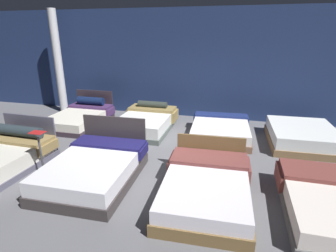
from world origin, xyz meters
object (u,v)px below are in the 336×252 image
object	(u,v)px
bed_1	(95,168)
bed_4	(81,117)
bed_2	(206,186)
price_sign	(42,159)
bed_0	(1,157)
bed_6	(220,130)
support_pillar	(58,63)
bed_7	(302,136)
bed_5	(146,122)

from	to	relation	value
bed_1	bed_4	world-z (taller)	bed_1
bed_2	price_sign	xyz separation A→B (m)	(-3.27, -0.05, 0.13)
bed_0	bed_2	xyz separation A→B (m)	(4.36, -0.02, -0.02)
bed_0	price_sign	size ratio (longest dim) A/B	2.19
bed_6	support_pillar	size ratio (longest dim) A/B	0.57
bed_1	support_pillar	xyz separation A→B (m)	(-3.54, 4.07, 1.50)
bed_7	price_sign	world-z (taller)	price_sign
bed_2	price_sign	world-z (taller)	price_sign
bed_0	bed_7	bearing A→B (deg)	26.38
bed_5	bed_7	size ratio (longest dim) A/B	1.05
bed_2	price_sign	size ratio (longest dim) A/B	2.38
bed_6	support_pillar	xyz separation A→B (m)	(-5.73, 1.15, 1.54)
bed_2	bed_6	world-z (taller)	bed_2
bed_7	bed_1	bearing A→B (deg)	-147.34
bed_0	bed_6	distance (m)	5.28
bed_2	support_pillar	world-z (taller)	support_pillar
support_pillar	bed_7	bearing A→B (deg)	-8.22
bed_1	price_sign	size ratio (longest dim) A/B	2.34
bed_1	bed_5	bearing A→B (deg)	87.96
bed_6	price_sign	xyz separation A→B (m)	(-3.29, -3.03, 0.15)
bed_1	bed_4	distance (m)	3.71
bed_5	price_sign	bearing A→B (deg)	-109.43
bed_0	support_pillar	distance (m)	4.58
bed_7	bed_0	bearing A→B (deg)	-157.16
bed_1	support_pillar	bearing A→B (deg)	129.08
price_sign	bed_2	bearing A→B (deg)	0.81
bed_4	bed_5	bearing A→B (deg)	0.14
bed_0	support_pillar	xyz separation A→B (m)	(-1.35, 4.11, 1.50)
price_sign	support_pillar	xyz separation A→B (m)	(-2.44, 4.18, 1.39)
bed_5	bed_7	world-z (taller)	bed_5
bed_2	price_sign	bearing A→B (deg)	178.24
bed_5	price_sign	distance (m)	3.31
bed_6	price_sign	world-z (taller)	price_sign
bed_4	support_pillar	distance (m)	2.31
bed_5	price_sign	xyz separation A→B (m)	(-1.11, -3.12, 0.11)
bed_4	bed_7	world-z (taller)	bed_4
bed_4	price_sign	world-z (taller)	price_sign
bed_2	bed_4	distance (m)	5.32
bed_4	bed_6	world-z (taller)	bed_4
bed_0	bed_6	world-z (taller)	bed_0
bed_5	bed_6	world-z (taller)	bed_5
bed_7	support_pillar	distance (m)	8.03
price_sign	bed_1	bearing A→B (deg)	5.70
bed_0	bed_2	bearing A→B (deg)	1.22
bed_2	bed_7	bearing A→B (deg)	52.63
bed_7	support_pillar	xyz separation A→B (m)	(-7.80, 1.13, 1.52)
bed_0	bed_1	xyz separation A→B (m)	(2.19, 0.04, 0.00)
price_sign	support_pillar	bearing A→B (deg)	120.28
bed_4	bed_6	size ratio (longest dim) A/B	1.09
bed_5	support_pillar	bearing A→B (deg)	163.40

